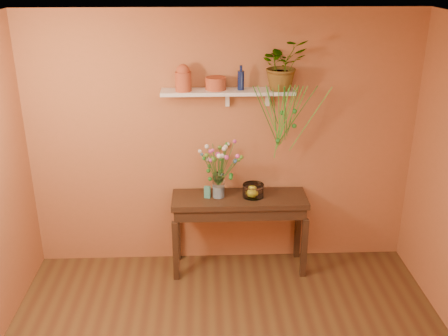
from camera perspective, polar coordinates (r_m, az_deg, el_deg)
name	(u,v)px	position (r m, az deg, el deg)	size (l,w,h in m)	color
room	(233,240)	(3.57, 1.00, -7.90)	(4.04, 4.04, 2.70)	#543A1C
sideboard	(239,207)	(5.42, 1.70, -4.34)	(1.39, 0.45, 0.84)	#3C2517
wall_shelf	(229,92)	(5.11, 0.54, 8.32)	(1.30, 0.24, 0.19)	white
terracotta_jug	(183,78)	(5.05, -4.50, 9.77)	(0.21, 0.21, 0.26)	#AC492C
terracotta_pot	(216,83)	(5.10, -0.92, 9.25)	(0.20, 0.20, 0.12)	#AC492C
blue_bottle	(241,80)	(5.09, 1.86, 9.63)	(0.08, 0.08, 0.24)	#0E1843
spider_plant	(283,65)	(5.10, 6.44, 11.20)	(0.44, 0.38, 0.49)	#216D21
plant_fronds	(285,118)	(5.09, 6.75, 5.45)	(0.74, 0.27, 0.77)	#216D21
glass_vase	(219,187)	(5.32, -0.60, -2.10)	(0.12, 0.12, 0.26)	white
bouquet	(220,159)	(5.20, -0.48, 1.01)	(0.45, 0.53, 0.47)	#386B28
glass_bowl	(253,191)	(5.36, 3.23, -2.52)	(0.22, 0.22, 0.13)	white
lemon	(252,192)	(5.35, 3.13, -2.68)	(0.09, 0.09, 0.09)	#FFF42F
carton	(207,192)	(5.32, -1.84, -2.65)	(0.06, 0.05, 0.12)	teal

